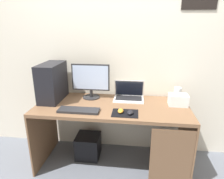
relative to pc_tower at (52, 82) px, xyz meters
The scene contains 13 objects.
ground_plane 1.20m from the pc_tower, ahead, with size 8.00×8.00×0.00m, color slate.
wall_back 0.84m from the pc_tower, 23.05° to the left, with size 4.00×0.05×2.60m.
desk 0.81m from the pc_tower, ahead, with size 1.67×0.70×0.75m.
pc_tower is the anchor object (origin of this frame).
monitor 0.44m from the pc_tower, 14.01° to the left, with size 0.45×0.20×0.41m.
laptop 0.90m from the pc_tower, ahead, with size 0.35×0.25×0.22m.
speaker 1.45m from the pc_tower, ahead, with size 0.08×0.08×0.15m, color white.
projector 1.42m from the pc_tower, ahead, with size 0.20×0.14×0.12m, color white.
keyboard 0.53m from the pc_tower, 37.39° to the right, with size 0.42×0.14×0.02m, color #232326.
mousepad 0.93m from the pc_tower, 18.43° to the right, with size 0.26×0.20×0.01m, color black.
mouse_left 0.88m from the pc_tower, 18.75° to the right, with size 0.06×0.10×0.03m, color orange.
mouse_right 0.98m from the pc_tower, 18.34° to the right, with size 0.06×0.10×0.03m, color black.
subwoofer 0.91m from the pc_tower, ahead, with size 0.29×0.29×0.29m, color black.
Camera 1 is at (0.25, -1.99, 1.60)m, focal length 31.69 mm.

